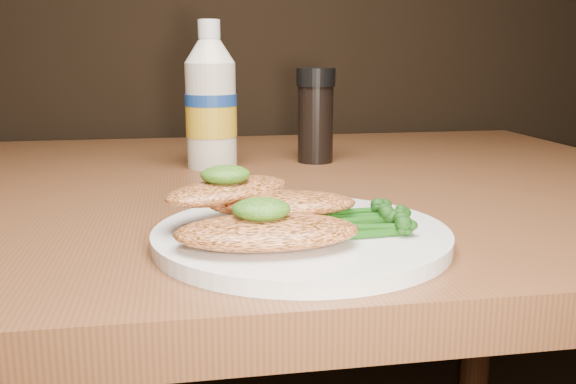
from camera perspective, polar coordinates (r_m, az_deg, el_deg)
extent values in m
cylinder|color=white|center=(0.52, 1.20, -3.99)|extent=(0.24, 0.24, 0.01)
ellipsoid|color=#D77944|center=(0.47, -1.88, -3.58)|extent=(0.14, 0.08, 0.02)
ellipsoid|color=#D77944|center=(0.52, -0.56, -1.02)|extent=(0.13, 0.07, 0.02)
ellipsoid|color=#D77944|center=(0.53, -5.35, 0.13)|extent=(0.13, 0.12, 0.02)
ellipsoid|color=black|center=(0.47, -2.42, -1.55)|extent=(0.05, 0.05, 0.02)
ellipsoid|color=black|center=(0.53, -5.63, 1.55)|extent=(0.05, 0.04, 0.02)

